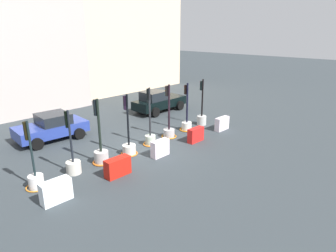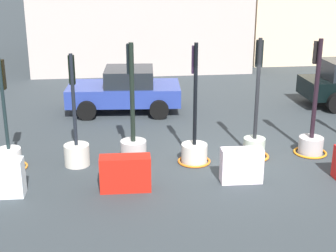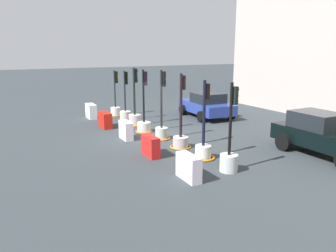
{
  "view_description": "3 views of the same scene",
  "coord_description": "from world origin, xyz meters",
  "px_view_note": "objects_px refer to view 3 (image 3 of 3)",
  "views": [
    {
      "loc": [
        -9.66,
        -10.67,
        6.04
      ],
      "look_at": [
        1.68,
        -0.14,
        0.94
      ],
      "focal_mm": 31.4,
      "sensor_mm": 36.0,
      "label": 1
    },
    {
      "loc": [
        -2.98,
        -11.54,
        4.96
      ],
      "look_at": [
        -1.64,
        -0.09,
        1.1
      ],
      "focal_mm": 52.6,
      "sensor_mm": 36.0,
      "label": 2
    },
    {
      "loc": [
        14.04,
        -6.53,
        4.09
      ],
      "look_at": [
        1.85,
        0.02,
        0.88
      ],
      "focal_mm": 35.69,
      "sensor_mm": 36.0,
      "label": 3
    }
  ],
  "objects_px": {
    "traffic_light_4": "(162,128)",
    "traffic_light_5": "(181,135)",
    "traffic_light_3": "(144,123)",
    "construction_barrier_4": "(189,167)",
    "construction_barrier_1": "(105,120)",
    "construction_barrier_2": "(126,130)",
    "traffic_light_6": "(203,146)",
    "construction_barrier_0": "(91,111)",
    "car_blue_estate": "(207,105)",
    "traffic_light_1": "(125,112)",
    "car_black_sedan": "(325,135)",
    "traffic_light_0": "(116,107)",
    "traffic_light_7": "(229,155)",
    "traffic_light_2": "(135,116)",
    "construction_barrier_3": "(150,146)"
  },
  "relations": [
    {
      "from": "traffic_light_1",
      "to": "traffic_light_7",
      "type": "bearing_deg",
      "value": 0.48
    },
    {
      "from": "construction_barrier_2",
      "to": "car_black_sedan",
      "type": "bearing_deg",
      "value": 45.22
    },
    {
      "from": "car_black_sedan",
      "to": "car_blue_estate",
      "type": "bearing_deg",
      "value": 178.2
    },
    {
      "from": "construction_barrier_1",
      "to": "traffic_light_1",
      "type": "bearing_deg",
      "value": 126.32
    },
    {
      "from": "traffic_light_3",
      "to": "traffic_light_2",
      "type": "bearing_deg",
      "value": 174.3
    },
    {
      "from": "traffic_light_1",
      "to": "construction_barrier_0",
      "type": "distance_m",
      "value": 2.26
    },
    {
      "from": "traffic_light_0",
      "to": "construction_barrier_2",
      "type": "bearing_deg",
      "value": -14.92
    },
    {
      "from": "traffic_light_0",
      "to": "traffic_light_1",
      "type": "relative_size",
      "value": 0.98
    },
    {
      "from": "traffic_light_6",
      "to": "construction_barrier_4",
      "type": "relative_size",
      "value": 2.76
    },
    {
      "from": "construction_barrier_3",
      "to": "traffic_light_0",
      "type": "bearing_deg",
      "value": 169.45
    },
    {
      "from": "construction_barrier_1",
      "to": "car_blue_estate",
      "type": "height_order",
      "value": "car_blue_estate"
    },
    {
      "from": "construction_barrier_4",
      "to": "traffic_light_1",
      "type": "bearing_deg",
      "value": 170.83
    },
    {
      "from": "traffic_light_3",
      "to": "car_black_sedan",
      "type": "relative_size",
      "value": 0.71
    },
    {
      "from": "traffic_light_1",
      "to": "traffic_light_7",
      "type": "distance_m",
      "value": 9.46
    },
    {
      "from": "traffic_light_6",
      "to": "car_black_sedan",
      "type": "distance_m",
      "value": 4.8
    },
    {
      "from": "car_blue_estate",
      "to": "traffic_light_5",
      "type": "bearing_deg",
      "value": -43.96
    },
    {
      "from": "construction_barrier_0",
      "to": "construction_barrier_3",
      "type": "xyz_separation_m",
      "value": [
        8.32,
        0.01,
        -0.02
      ]
    },
    {
      "from": "traffic_light_4",
      "to": "traffic_light_5",
      "type": "height_order",
      "value": "traffic_light_4"
    },
    {
      "from": "traffic_light_1",
      "to": "construction_barrier_3",
      "type": "bearing_deg",
      "value": -13.17
    },
    {
      "from": "traffic_light_7",
      "to": "construction_barrier_2",
      "type": "height_order",
      "value": "traffic_light_7"
    },
    {
      "from": "construction_barrier_4",
      "to": "traffic_light_7",
      "type": "bearing_deg",
      "value": 89.44
    },
    {
      "from": "traffic_light_1",
      "to": "construction_barrier_4",
      "type": "relative_size",
      "value": 2.67
    },
    {
      "from": "traffic_light_0",
      "to": "traffic_light_7",
      "type": "xyz_separation_m",
      "value": [
        11.14,
        0.09,
        0.06
      ]
    },
    {
      "from": "construction_barrier_0",
      "to": "construction_barrier_4",
      "type": "bearing_deg",
      "value": 0.3
    },
    {
      "from": "traffic_light_7",
      "to": "construction_barrier_1",
      "type": "distance_m",
      "value": 8.45
    },
    {
      "from": "traffic_light_3",
      "to": "car_black_sedan",
      "type": "distance_m",
      "value": 8.25
    },
    {
      "from": "traffic_light_0",
      "to": "construction_barrier_2",
      "type": "height_order",
      "value": "traffic_light_0"
    },
    {
      "from": "traffic_light_2",
      "to": "construction_barrier_0",
      "type": "bearing_deg",
      "value": -152.86
    },
    {
      "from": "traffic_light_4",
      "to": "car_blue_estate",
      "type": "relative_size",
      "value": 0.8
    },
    {
      "from": "traffic_light_1",
      "to": "construction_barrier_3",
      "type": "relative_size",
      "value": 2.73
    },
    {
      "from": "construction_barrier_1",
      "to": "traffic_light_7",
      "type": "bearing_deg",
      "value": 11.51
    },
    {
      "from": "traffic_light_5",
      "to": "traffic_light_3",
      "type": "bearing_deg",
      "value": -175.79
    },
    {
      "from": "traffic_light_5",
      "to": "traffic_light_6",
      "type": "bearing_deg",
      "value": 0.52
    },
    {
      "from": "traffic_light_6",
      "to": "car_black_sedan",
      "type": "bearing_deg",
      "value": 66.42
    },
    {
      "from": "traffic_light_6",
      "to": "construction_barrier_3",
      "type": "bearing_deg",
      "value": -126.16
    },
    {
      "from": "construction_barrier_1",
      "to": "construction_barrier_2",
      "type": "bearing_deg",
      "value": 2.35
    },
    {
      "from": "traffic_light_5",
      "to": "car_black_sedan",
      "type": "bearing_deg",
      "value": 50.88
    },
    {
      "from": "traffic_light_2",
      "to": "traffic_light_6",
      "type": "relative_size",
      "value": 1.04
    },
    {
      "from": "traffic_light_0",
      "to": "construction_barrier_1",
      "type": "distance_m",
      "value": 3.27
    },
    {
      "from": "construction_barrier_0",
      "to": "traffic_light_0",
      "type": "bearing_deg",
      "value": 92.18
    },
    {
      "from": "traffic_light_3",
      "to": "construction_barrier_4",
      "type": "distance_m",
      "value": 6.58
    },
    {
      "from": "traffic_light_3",
      "to": "traffic_light_6",
      "type": "height_order",
      "value": "traffic_light_3"
    },
    {
      "from": "traffic_light_1",
      "to": "car_black_sedan",
      "type": "relative_size",
      "value": 0.65
    },
    {
      "from": "traffic_light_7",
      "to": "construction_barrier_3",
      "type": "distance_m",
      "value": 3.22
    },
    {
      "from": "construction_barrier_0",
      "to": "car_black_sedan",
      "type": "height_order",
      "value": "car_black_sedan"
    },
    {
      "from": "traffic_light_4",
      "to": "construction_barrier_3",
      "type": "height_order",
      "value": "traffic_light_4"
    },
    {
      "from": "traffic_light_7",
      "to": "construction_barrier_1",
      "type": "relative_size",
      "value": 2.61
    },
    {
      "from": "traffic_light_1",
      "to": "traffic_light_4",
      "type": "height_order",
      "value": "traffic_light_4"
    },
    {
      "from": "traffic_light_1",
      "to": "construction_barrier_1",
      "type": "distance_m",
      "value": 2.0
    },
    {
      "from": "traffic_light_3",
      "to": "construction_barrier_2",
      "type": "bearing_deg",
      "value": -55.81
    }
  ]
}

